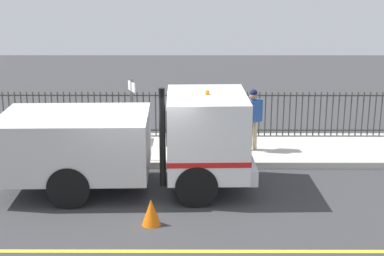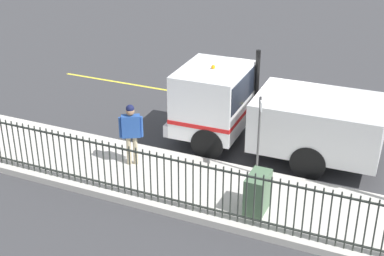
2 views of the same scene
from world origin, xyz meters
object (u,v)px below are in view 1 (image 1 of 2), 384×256
at_px(worker_standing, 253,113).
at_px(street_sign, 132,110).
at_px(work_truck, 143,137).
at_px(utility_cabinet, 121,126).
at_px(traffic_cone, 151,212).

height_order(worker_standing, street_sign, street_sign).
relative_size(worker_standing, street_sign, 0.79).
bearing_deg(street_sign, worker_standing, -75.23).
xyz_separation_m(work_truck, utility_cabinet, (3.30, 0.95, -0.64)).
xyz_separation_m(work_truck, worker_standing, (2.52, -2.86, -0.05)).
distance_m(work_truck, street_sign, 1.73).
distance_m(worker_standing, traffic_cone, 5.29).
bearing_deg(street_sign, work_truck, -165.79).
height_order(work_truck, worker_standing, work_truck).
bearing_deg(street_sign, utility_cabinet, 18.04).
bearing_deg(utility_cabinet, worker_standing, -101.61).
relative_size(work_truck, street_sign, 2.73).
height_order(traffic_cone, street_sign, street_sign).
bearing_deg(traffic_cone, street_sign, 11.31).
bearing_deg(utility_cabinet, street_sign, -161.96).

